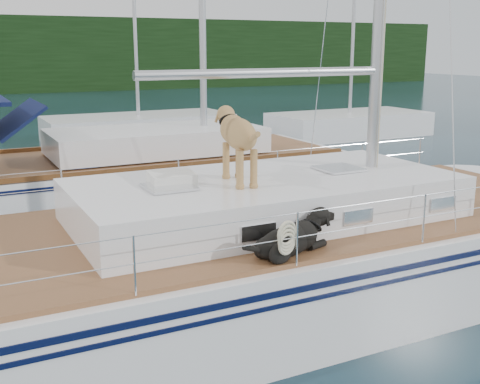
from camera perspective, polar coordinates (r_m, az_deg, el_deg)
ground at (r=8.41m, az=-2.48°, el=-11.32°), size 120.00×120.00×0.00m
main_sailboat at (r=8.18m, az=-1.92°, el=-6.89°), size 12.00×3.80×14.01m
neighbor_sailboat at (r=13.91m, az=-12.06°, el=1.16°), size 11.00×3.50×13.30m
bg_boat_center at (r=24.24m, az=-9.57°, el=6.03°), size 7.20×3.00×11.65m
bg_boat_east at (r=25.23m, az=10.31°, el=6.31°), size 6.40×3.00×11.65m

